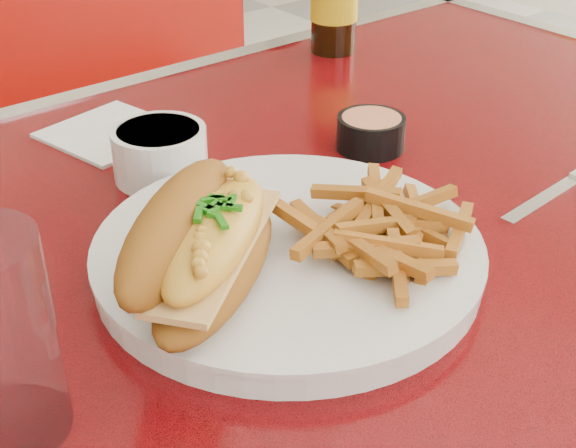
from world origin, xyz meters
TOP-DOWN VIEW (x-y plane):
  - diner_table at (0.00, 0.00)m, footprint 1.23×0.83m
  - booth_bench_far at (0.00, 0.81)m, footprint 1.20×0.51m
  - dinner_plate at (-0.08, -0.03)m, footprint 0.39×0.39m
  - mac_hoagie at (-0.16, -0.04)m, footprint 0.21×0.19m
  - fries_pile at (-0.02, -0.08)m, footprint 0.13×0.12m
  - fork at (-0.03, 0.04)m, footprint 0.09×0.16m
  - gravy_ramekin at (-0.08, 0.16)m, footprint 0.10×0.10m
  - sauce_cup_right at (0.12, 0.08)m, footprint 0.07×0.07m
  - knife at (0.21, -0.09)m, footprint 0.18×0.03m
  - paper_napkin at (-0.07, 0.28)m, footprint 0.14×0.14m

SIDE VIEW (x-z plane):
  - booth_bench_far at x=0.00m, z-range -0.16..0.74m
  - diner_table at x=0.00m, z-range 0.22..0.99m
  - paper_napkin at x=-0.07m, z-range 0.77..0.77m
  - knife at x=0.21m, z-range 0.77..0.78m
  - dinner_plate at x=-0.08m, z-range 0.77..0.79m
  - sauce_cup_right at x=0.12m, z-range 0.77..0.81m
  - fork at x=-0.03m, z-range 0.79..0.79m
  - gravy_ramekin at x=-0.08m, z-range 0.77..0.82m
  - fries_pile at x=-0.02m, z-range 0.79..0.83m
  - mac_hoagie at x=-0.16m, z-range 0.78..0.87m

